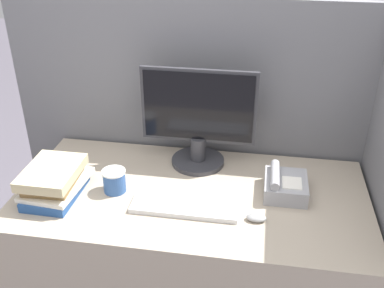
# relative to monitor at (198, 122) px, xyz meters

# --- Properties ---
(cubicle_panel_rear) EXTENTS (1.81, 0.04, 1.46)m
(cubicle_panel_rear) POSITION_rel_monitor_xyz_m (0.01, 0.16, -0.24)
(cubicle_panel_rear) COLOR slate
(cubicle_panel_rear) RESTS_ON ground_plane
(cubicle_panel_right) EXTENTS (0.04, 0.77, 1.46)m
(cubicle_panel_right) POSITION_rel_monitor_xyz_m (0.75, -0.21, -0.24)
(cubicle_panel_right) COLOR slate
(cubicle_panel_right) RESTS_ON ground_plane
(desk) EXTENTS (1.41, 0.71, 0.77)m
(desk) POSITION_rel_monitor_xyz_m (0.01, -0.24, -0.59)
(desk) COLOR tan
(desk) RESTS_ON ground_plane
(monitor) EXTENTS (0.49, 0.24, 0.44)m
(monitor) POSITION_rel_monitor_xyz_m (0.00, 0.00, 0.00)
(monitor) COLOR #333338
(monitor) RESTS_ON desk
(keyboard) EXTENTS (0.41, 0.12, 0.02)m
(keyboard) POSITION_rel_monitor_xyz_m (0.00, -0.35, -0.19)
(keyboard) COLOR silver
(keyboard) RESTS_ON desk
(mouse) EXTENTS (0.07, 0.04, 0.02)m
(mouse) POSITION_rel_monitor_xyz_m (0.28, -0.37, -0.19)
(mouse) COLOR gray
(mouse) RESTS_ON desk
(coffee_cup) EXTENTS (0.10, 0.10, 0.10)m
(coffee_cup) POSITION_rel_monitor_xyz_m (-0.30, -0.27, -0.16)
(coffee_cup) COLOR #335999
(coffee_cup) RESTS_ON desk
(book_stack) EXTENTS (0.22, 0.30, 0.13)m
(book_stack) POSITION_rel_monitor_xyz_m (-0.52, -0.34, -0.14)
(book_stack) COLOR #264C8C
(book_stack) RESTS_ON desk
(desk_telephone) EXTENTS (0.17, 0.19, 0.10)m
(desk_telephone) POSITION_rel_monitor_xyz_m (0.38, -0.18, -0.16)
(desk_telephone) COLOR #99999E
(desk_telephone) RESTS_ON desk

